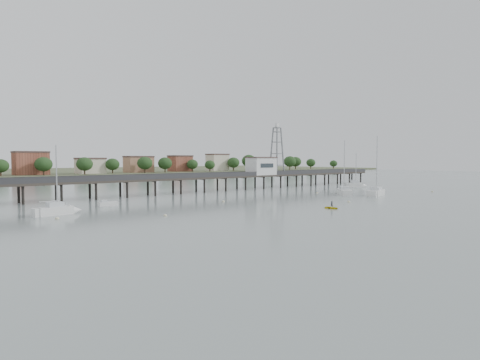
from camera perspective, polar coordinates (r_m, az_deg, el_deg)
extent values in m
plane|color=slate|center=(61.58, 24.36, -5.36)|extent=(500.00, 500.00, 0.00)
cube|color=#2D2823|center=(102.59, -7.30, 0.23)|extent=(150.00, 5.00, 0.50)
cube|color=#333335|center=(100.54, -6.57, 0.63)|extent=(150.00, 0.12, 1.10)
cube|color=#333335|center=(104.59, -8.01, 0.71)|extent=(150.00, 0.12, 1.10)
cylinder|color=black|center=(101.11, -6.72, -0.92)|extent=(0.50, 0.50, 4.40)
cylinder|color=black|center=(104.31, -7.85, -0.80)|extent=(0.50, 0.50, 4.40)
cylinder|color=black|center=(153.51, 16.79, 0.31)|extent=(0.50, 0.50, 4.40)
cylinder|color=black|center=(155.64, 15.62, 0.36)|extent=(0.50, 0.50, 4.40)
cube|color=silver|center=(117.79, 3.02, 1.94)|extent=(8.00, 5.00, 5.00)
cube|color=#4C3833|center=(117.77, 3.02, 3.23)|extent=(8.40, 5.40, 0.30)
cube|color=slate|center=(122.64, 5.28, 7.42)|extent=(1.80, 1.80, 0.30)
cube|color=silver|center=(122.70, 5.29, 7.77)|extent=(0.90, 0.90, 1.20)
cube|color=silver|center=(128.89, 16.01, -0.76)|extent=(5.16, 4.03, 1.65)
cone|color=silver|center=(130.26, 17.20, -0.74)|extent=(2.69, 2.64, 1.89)
cube|color=silver|center=(128.82, 16.01, -0.24)|extent=(2.62, 2.38, 0.75)
cylinder|color=#A5A8AA|center=(128.81, 16.18, 1.63)|extent=(0.18, 0.18, 9.10)
cylinder|color=#A5A8AA|center=(128.43, 15.69, 0.00)|extent=(2.53, 1.50, 0.12)
cube|color=silver|center=(101.07, 14.61, -1.75)|extent=(6.13, 6.36, 1.65)
cone|color=silver|center=(104.95, 14.17, -1.57)|extent=(3.62, 3.63, 2.47)
cube|color=silver|center=(100.98, 14.62, -1.08)|extent=(3.37, 3.42, 0.75)
cylinder|color=#A5A8AA|center=(101.18, 14.61, 2.11)|extent=(0.18, 0.18, 11.93)
cylinder|color=#A5A8AA|center=(99.91, 14.75, -0.81)|extent=(2.60, 2.81, 0.12)
cube|color=silver|center=(68.40, -24.81, -4.16)|extent=(5.33, 2.68, 1.65)
cone|color=silver|center=(69.69, -22.39, -3.98)|extent=(2.38, 2.26, 1.98)
cube|color=silver|center=(68.27, -24.83, -3.18)|extent=(2.47, 1.89, 0.75)
cylinder|color=#A5A8AA|center=(68.09, -24.64, 0.55)|extent=(0.18, 0.18, 9.57)
cylinder|color=#A5A8AA|center=(67.89, -25.50, -2.76)|extent=(2.96, 0.54, 0.12)
cube|color=silver|center=(100.88, 18.74, -1.82)|extent=(7.35, 4.62, 1.65)
cone|color=silver|center=(105.04, 19.31, -1.64)|extent=(3.53, 3.41, 2.67)
cube|color=silver|center=(100.79, 18.76, -1.15)|extent=(3.55, 2.96, 0.75)
cylinder|color=#A5A8AA|center=(101.02, 18.88, 2.31)|extent=(0.18, 0.18, 12.88)
cylinder|color=#A5A8AA|center=(99.65, 18.60, -0.88)|extent=(3.86, 1.32, 0.12)
cube|color=silver|center=(77.95, -18.22, -3.30)|extent=(3.41, 1.84, 0.90)
cube|color=silver|center=(77.74, -18.74, -2.93)|extent=(1.23, 1.23, 0.54)
imported|color=yellow|center=(72.06, 12.91, -3.98)|extent=(1.89, 0.57, 2.64)
imported|color=black|center=(72.06, 12.91, -3.98)|extent=(0.69, 1.17, 0.26)
ellipsoid|color=beige|center=(103.51, 10.92, -1.81)|extent=(0.56, 0.56, 0.39)
ellipsoid|color=beige|center=(63.94, -24.57, -4.99)|extent=(0.56, 0.56, 0.39)
ellipsoid|color=beige|center=(117.27, 25.67, -1.50)|extent=(0.56, 0.56, 0.39)
ellipsoid|color=beige|center=(83.57, 15.21, -3.00)|extent=(0.56, 0.56, 0.39)
ellipsoid|color=beige|center=(81.20, -2.39, -3.07)|extent=(0.56, 0.56, 0.39)
ellipsoid|color=beige|center=(62.18, -10.58, -4.99)|extent=(0.56, 0.56, 0.39)
cube|color=#475133|center=(277.14, -28.26, 0.95)|extent=(500.00, 170.00, 1.40)
cube|color=brown|center=(214.30, -27.62, 1.86)|extent=(13.00, 10.50, 9.00)
cube|color=brown|center=(221.86, -20.53, 2.04)|extent=(13.00, 10.50, 9.00)
cube|color=brown|center=(232.14, -14.22, 2.18)|extent=(13.00, 10.50, 9.00)
cube|color=brown|center=(244.97, -8.51, 2.27)|extent=(13.00, 10.50, 9.00)
cube|color=brown|center=(260.58, -3.23, 2.34)|extent=(13.00, 10.50, 9.00)
ellipsoid|color=#173919|center=(205.03, -24.18, 1.99)|extent=(8.00, 8.00, 6.80)
ellipsoid|color=#173919|center=(263.84, 1.82, 2.42)|extent=(8.00, 8.00, 6.80)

